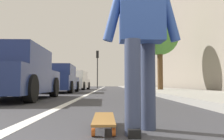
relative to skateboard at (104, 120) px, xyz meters
name	(u,v)px	position (x,y,z in m)	size (l,w,h in m)	color
ground_plane	(113,94)	(8.56, -0.23, -0.09)	(80.00, 80.00, 0.00)	#38383D
lane_stripe_white	(99,89)	(18.56, 0.88, -0.09)	(52.00, 0.16, 0.01)	silver
sidewalk_curb	(150,89)	(16.56, -3.33, -0.02)	(52.00, 3.20, 0.14)	#9E9B93
building_facade	(169,20)	(20.56, -5.94, 6.68)	(40.00, 1.20, 13.54)	gray
skateboard	(104,120)	(0.00, 0.00, 0.00)	(0.84, 0.21, 0.11)	orange
skater_person	(141,29)	(-0.15, -0.35, 0.84)	(0.46, 0.72, 1.64)	#384260
parked_car_near	(14,74)	(4.45, 2.68, 0.63)	(4.27, 2.03, 1.49)	navy
parked_car_mid	(58,79)	(10.40, 2.71, 0.60)	(4.44, 1.97, 1.46)	navy
parked_car_far	(75,81)	(16.65, 2.74, 0.61)	(4.61, 2.17, 1.47)	silver
traffic_light	(97,62)	(23.56, 1.28, 2.78)	(0.33, 0.28, 4.16)	#2D2D2D
street_tree_mid	(160,37)	(11.00, -2.93, 3.05)	(2.15, 2.15, 4.26)	brown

